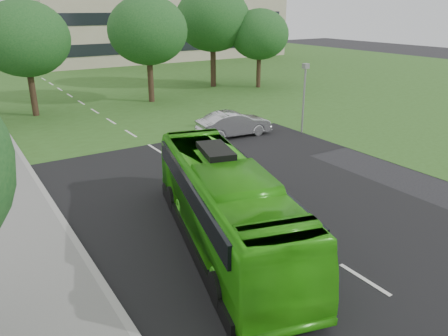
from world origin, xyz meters
The scene contains 9 objects.
ground centered at (0.00, 0.00, 0.00)m, with size 160.00×160.00×0.00m, color black.
street_surfaces centered at (-0.38, 22.75, 0.03)m, with size 120.00×120.00×0.15m.
tree_park_b centered at (-4.36, 27.04, 5.84)m, with size 6.61×6.61×8.67m.
tree_park_c centered at (5.55, 27.07, 6.15)m, with size 6.83×6.83×9.07m.
tree_park_d centered at (14.44, 30.96, 6.86)m, with size 7.66×7.66×10.13m.
tree_park_e centered at (18.15, 27.86, 5.41)m, with size 5.97×5.97×7.96m.
bus centered at (-2.45, 2.36, 1.54)m, with size 2.59×11.07×3.08m, color green.
sedan centered at (5.63, 13.83, 0.82)m, with size 1.73×4.96×1.63m, color #ACACB1.
camera_pole centered at (10.00, 12.00, 2.99)m, with size 0.44×0.40×4.64m.
Camera 1 is at (-10.04, -9.46, 8.12)m, focal length 35.00 mm.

